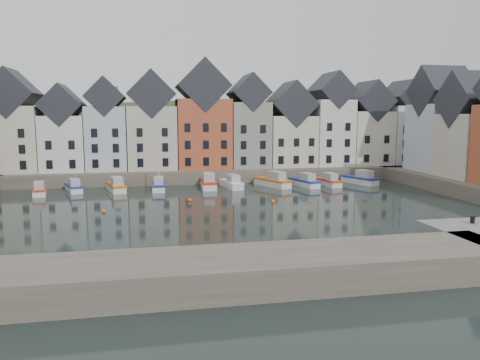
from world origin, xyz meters
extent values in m
plane|color=black|center=(0.00, 0.00, 0.00)|extent=(260.00, 260.00, 0.00)
cube|color=#50453D|center=(0.00, 30.00, 1.00)|extent=(90.00, 16.00, 2.00)
cube|color=#50453D|center=(-10.00, -22.00, 1.00)|extent=(50.00, 6.00, 2.00)
ellipsoid|color=#22341A|center=(0.00, 56.00, -18.00)|extent=(153.60, 70.40, 64.00)
sphere|color=black|center=(-13.94, 50.93, 8.70)|extent=(5.77, 5.77, 5.77)
sphere|color=black|center=(24.86, 60.75, 8.12)|extent=(5.27, 5.27, 5.27)
sphere|color=black|center=(31.82, 54.20, 7.88)|extent=(5.07, 5.07, 5.07)
sphere|color=black|center=(14.28, 55.19, 7.82)|extent=(5.01, 5.01, 5.01)
sphere|color=black|center=(-37.67, 56.61, 6.57)|extent=(3.94, 3.94, 3.94)
sphere|color=black|center=(28.33, 60.25, 8.05)|extent=(5.21, 5.21, 5.21)
sphere|color=black|center=(1.99, 58.64, 8.32)|extent=(5.45, 5.45, 5.45)
sphere|color=black|center=(37.80, 48.31, 7.21)|extent=(4.49, 4.49, 4.49)
cube|color=beige|center=(-29.17, 28.00, 7.04)|extent=(7.67, 8.00, 10.07)
cube|color=#202328|center=(-29.17, 28.00, 13.97)|extent=(7.67, 8.16, 7.67)
cube|color=silver|center=(-21.90, 28.00, 6.30)|extent=(6.56, 8.00, 8.61)
cube|color=#202328|center=(-21.90, 28.00, 12.23)|extent=(6.56, 8.16, 6.56)
cube|color=#B5BFC8|center=(-15.37, 28.00, 7.01)|extent=(6.20, 8.00, 10.02)
cube|color=#202328|center=(-15.37, 28.00, 13.55)|extent=(6.20, 8.16, 6.20)
cube|color=#BEB4A1|center=(-8.27, 28.00, 7.04)|extent=(7.70, 8.00, 10.08)
cube|color=#202328|center=(-8.27, 28.00, 13.98)|extent=(7.70, 8.16, 7.70)
cube|color=#AB4E30|center=(0.07, 28.00, 7.64)|extent=(8.69, 8.00, 11.28)
cube|color=#202328|center=(0.07, 28.00, 15.43)|extent=(8.69, 8.16, 8.69)
cube|color=gray|center=(7.78, 28.00, 7.39)|extent=(6.43, 8.00, 10.78)
cube|color=#202328|center=(7.78, 28.00, 14.37)|extent=(6.43, 8.16, 6.43)
cube|color=beige|center=(15.08, 28.00, 6.28)|extent=(7.88, 8.00, 8.56)
cube|color=#202328|center=(15.08, 28.00, 12.51)|extent=(7.88, 8.16, 7.88)
cube|color=silver|center=(22.42, 28.00, 7.64)|extent=(6.50, 8.00, 11.27)
cube|color=#202328|center=(22.42, 28.00, 14.88)|extent=(6.50, 8.16, 6.50)
cube|color=beige|center=(29.43, 28.00, 6.66)|extent=(7.23, 8.00, 9.32)
cube|color=#202328|center=(29.43, 28.00, 13.11)|extent=(7.23, 8.16, 7.23)
cube|color=silver|center=(36.28, 28.00, 7.16)|extent=(6.18, 8.00, 10.32)
cube|color=#202328|center=(36.28, 28.00, 13.85)|extent=(6.18, 8.16, 6.18)
cube|color=#B5BFC8|center=(36.00, 16.26, 7.19)|extent=(7.47, 8.00, 10.38)
cube|color=#202328|center=(36.00, 16.26, 14.36)|extent=(7.62, 8.00, 8.00)
cube|color=#BEB4A1|center=(36.00, 8.26, 6.44)|extent=(8.14, 8.00, 8.89)
cube|color=#202328|center=(36.00, 8.26, 12.87)|extent=(8.30, 8.00, 8.00)
sphere|color=#C26316|center=(-4.00, 8.00, 0.15)|extent=(0.50, 0.50, 0.50)
sphere|color=#C26316|center=(6.00, 5.00, 0.15)|extent=(0.50, 0.50, 0.50)
sphere|color=#C26316|center=(-14.00, 3.00, 0.15)|extent=(0.50, 0.50, 0.50)
cube|color=silver|center=(-23.63, 17.00, 0.31)|extent=(2.44, 5.48, 0.97)
cube|color=red|center=(-23.63, 17.00, 0.84)|extent=(2.55, 5.60, 0.22)
cube|color=#9FA3A7|center=(-23.50, 16.22, 1.37)|extent=(1.57, 2.29, 1.06)
cube|color=silver|center=(-19.49, 18.84, 0.31)|extent=(3.12, 5.57, 0.98)
cube|color=navy|center=(-19.49, 18.84, 0.84)|extent=(3.24, 5.70, 0.22)
cube|color=#9FA3A7|center=(-19.25, 18.07, 1.38)|extent=(1.83, 2.41, 1.07)
cube|color=silver|center=(-13.60, 17.96, 0.35)|extent=(3.14, 6.25, 1.10)
cube|color=#C26316|center=(-13.60, 17.96, 0.95)|extent=(3.27, 6.39, 0.25)
cube|color=#9FA3A7|center=(-13.39, 17.09, 1.55)|extent=(1.92, 2.66, 1.20)
cube|color=silver|center=(-7.58, 17.77, 0.33)|extent=(1.96, 5.81, 1.05)
cube|color=navy|center=(-7.58, 17.77, 0.91)|extent=(2.06, 5.93, 0.24)
cube|color=#9FA3A7|center=(-7.61, 16.91, 1.48)|extent=(1.43, 2.35, 1.15)
cylinder|color=silver|center=(-7.55, 18.35, 5.74)|extent=(0.13, 0.13, 10.53)
cube|color=silver|center=(-0.30, 18.55, 0.39)|extent=(2.35, 6.71, 1.21)
cube|color=red|center=(-0.30, 18.55, 1.05)|extent=(2.46, 6.85, 0.28)
cube|color=#9FA3A7|center=(-0.35, 17.56, 1.71)|extent=(1.69, 2.73, 1.32)
cube|color=silver|center=(3.01, 17.75, 0.34)|extent=(2.79, 6.13, 1.08)
cube|color=silver|center=(3.01, 17.75, 0.94)|extent=(2.91, 6.27, 0.25)
cube|color=#9FA3A7|center=(3.16, 16.88, 1.53)|extent=(1.78, 2.57, 1.18)
cube|color=silver|center=(9.38, 17.97, 0.39)|extent=(4.59, 6.84, 1.21)
cube|color=#C26316|center=(9.38, 17.97, 1.05)|extent=(4.75, 7.01, 0.28)
cube|color=#9FA3A7|center=(9.80, 17.07, 1.71)|extent=(2.52, 3.05, 1.32)
cube|color=silver|center=(14.09, 16.98, 0.35)|extent=(3.27, 6.25, 1.10)
cube|color=navy|center=(14.09, 16.98, 0.95)|extent=(3.40, 6.39, 0.25)
cube|color=#9FA3A7|center=(14.32, 16.12, 1.55)|extent=(1.97, 2.67, 1.20)
cube|color=silver|center=(17.86, 17.16, 0.33)|extent=(2.74, 5.92, 1.05)
cube|color=red|center=(17.86, 17.16, 0.90)|extent=(2.85, 6.05, 0.24)
cube|color=#9FA3A7|center=(18.02, 16.32, 1.47)|extent=(1.73, 2.49, 1.14)
cube|color=silver|center=(23.57, 17.90, 0.37)|extent=(4.08, 6.56, 1.16)
cube|color=navy|center=(23.57, 17.90, 1.00)|extent=(4.23, 6.72, 0.26)
cube|color=#9FA3A7|center=(23.92, 17.02, 1.63)|extent=(2.30, 2.89, 1.26)
cylinder|color=black|center=(16.87, -16.95, 2.25)|extent=(0.36, 0.36, 0.50)
cylinder|color=black|center=(16.87, -16.95, 2.52)|extent=(0.48, 0.48, 0.08)
camera|label=1|loc=(-8.99, -49.89, 10.80)|focal=35.00mm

